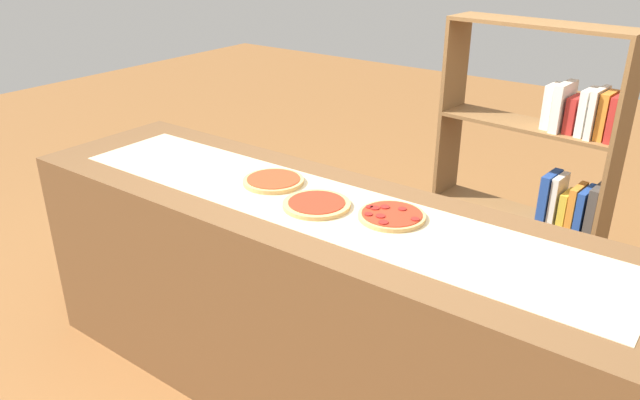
# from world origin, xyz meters

# --- Properties ---
(ground_plane) EXTENTS (12.00, 12.00, 0.00)m
(ground_plane) POSITION_xyz_m (0.00, 0.00, 0.00)
(ground_plane) COLOR brown
(counter) EXTENTS (2.59, 0.69, 0.89)m
(counter) POSITION_xyz_m (0.00, 0.00, 0.44)
(counter) COLOR brown
(counter) RESTS_ON ground_plane
(parchment_paper) EXTENTS (2.21, 0.43, 0.00)m
(parchment_paper) POSITION_xyz_m (0.00, 0.00, 0.89)
(parchment_paper) COLOR beige
(parchment_paper) RESTS_ON counter
(pizza_plain_0) EXTENTS (0.24, 0.24, 0.02)m
(pizza_plain_0) POSITION_xyz_m (-0.27, 0.05, 0.90)
(pizza_plain_0) COLOR tan
(pizza_plain_0) RESTS_ON parchment_paper
(pizza_plain_1) EXTENTS (0.25, 0.25, 0.02)m
(pizza_plain_1) POSITION_xyz_m (0.00, -0.02, 0.90)
(pizza_plain_1) COLOR tan
(pizza_plain_1) RESTS_ON parchment_paper
(pizza_pepperoni_2) EXTENTS (0.24, 0.24, 0.02)m
(pizza_pepperoni_2) POSITION_xyz_m (0.27, 0.06, 0.90)
(pizza_pepperoni_2) COLOR tan
(pizza_pepperoni_2) RESTS_ON parchment_paper
(bookshelf) EXTENTS (0.87, 0.30, 1.42)m
(bookshelf) POSITION_xyz_m (0.45, 1.21, 0.66)
(bookshelf) COLOR brown
(bookshelf) RESTS_ON ground_plane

